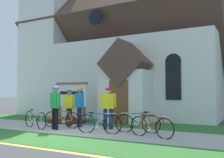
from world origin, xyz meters
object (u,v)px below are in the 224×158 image
at_px(bicycle_orange, 35,119).
at_px(cyclist_in_yellow_jersey, 55,104).
at_px(church_sign, 72,96).
at_px(bicycle_green, 138,123).
at_px(bicycle_blue, 99,123).
at_px(cyclist_in_red_jersey, 79,103).
at_px(bicycle_silver, 151,126).
at_px(cyclist_in_green_jersey, 69,105).
at_px(bicycle_red, 62,119).
at_px(cyclist_in_blue_jersey, 108,105).

bearing_deg(bicycle_orange, cyclist_in_yellow_jersey, 5.43).
distance_m(church_sign, bicycle_green, 5.05).
relative_size(bicycle_blue, bicycle_green, 1.00).
distance_m(bicycle_blue, bicycle_green, 1.46).
relative_size(bicycle_green, cyclist_in_red_jersey, 0.96).
height_order(bicycle_silver, cyclist_in_green_jersey, cyclist_in_green_jersey).
relative_size(church_sign, bicycle_red, 1.17).
xyz_separation_m(church_sign, cyclist_in_yellow_jersey, (1.31, -2.77, -0.30)).
bearing_deg(cyclist_in_yellow_jersey, bicycle_green, 14.82).
bearing_deg(bicycle_orange, bicycle_green, 12.67).
relative_size(bicycle_silver, cyclist_in_yellow_jersey, 0.96).
bearing_deg(church_sign, cyclist_in_green_jersey, -55.39).
bearing_deg(bicycle_red, bicycle_orange, -143.07).
distance_m(cyclist_in_blue_jersey, cyclist_in_green_jersey, 2.05).
height_order(bicycle_blue, bicycle_orange, bicycle_orange).
height_order(bicycle_silver, bicycle_green, bicycle_green).
xyz_separation_m(church_sign, bicycle_silver, (5.36, -2.60, -0.98)).
height_order(bicycle_red, cyclist_in_yellow_jersey, cyclist_in_yellow_jersey).
relative_size(bicycle_red, cyclist_in_red_jersey, 1.00).
bearing_deg(cyclist_in_blue_jersey, bicycle_red, -165.10).
bearing_deg(cyclist_in_blue_jersey, bicycle_orange, -157.41).
bearing_deg(bicycle_green, cyclist_in_red_jersey, 175.40).
bearing_deg(bicycle_silver, bicycle_blue, -176.31).
distance_m(bicycle_blue, cyclist_in_yellow_jersey, 2.18).
height_order(bicycle_red, cyclist_in_blue_jersey, cyclist_in_blue_jersey).
xyz_separation_m(bicycle_orange, bicycle_green, (4.28, 0.96, -0.01)).
xyz_separation_m(church_sign, cyclist_in_red_jersey, (1.72, -1.67, -0.31)).
bearing_deg(cyclist_in_yellow_jersey, bicycle_red, 102.06).
relative_size(bicycle_silver, cyclist_in_red_jersey, 0.97).
height_order(bicycle_red, cyclist_in_red_jersey, cyclist_in_red_jersey).
bearing_deg(church_sign, bicycle_blue, -38.96).
bearing_deg(bicycle_green, cyclist_in_green_jersey, 175.19).
bearing_deg(cyclist_in_green_jersey, bicycle_orange, -122.94).
relative_size(bicycle_green, cyclist_in_yellow_jersey, 0.95).
xyz_separation_m(bicycle_green, cyclist_in_blue_jersey, (-1.42, 0.23, 0.64)).
bearing_deg(cyclist_in_green_jersey, bicycle_silver, -13.15).
height_order(bicycle_orange, cyclist_in_yellow_jersey, cyclist_in_yellow_jersey).
bearing_deg(cyclist_in_green_jersey, bicycle_green, -4.81).
relative_size(bicycle_red, cyclist_in_green_jersey, 1.07).
bearing_deg(bicycle_green, church_sign, 157.45).
distance_m(bicycle_green, cyclist_in_red_jersey, 2.94).
height_order(church_sign, cyclist_in_yellow_jersey, church_sign).
bearing_deg(bicycle_orange, cyclist_in_blue_jersey, 22.59).
distance_m(bicycle_blue, cyclist_in_blue_jersey, 1.25).
xyz_separation_m(bicycle_red, cyclist_in_yellow_jersey, (0.12, -0.57, 0.68)).
xyz_separation_m(bicycle_silver, cyclist_in_blue_jersey, (-2.19, 0.93, 0.65)).
distance_m(bicycle_red, cyclist_in_blue_jersey, 2.15).
height_order(cyclist_in_yellow_jersey, cyclist_in_green_jersey, cyclist_in_yellow_jersey).
distance_m(bicycle_silver, bicycle_green, 1.05).
xyz_separation_m(cyclist_in_red_jersey, cyclist_in_yellow_jersey, (-0.42, -1.10, 0.01)).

